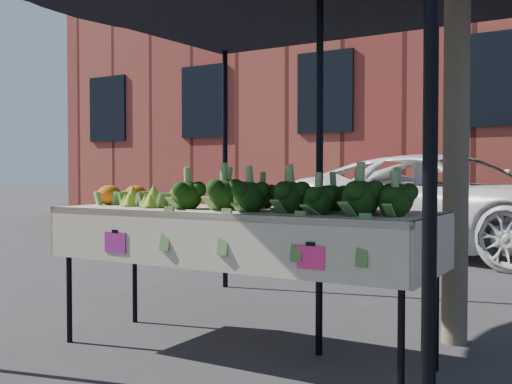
# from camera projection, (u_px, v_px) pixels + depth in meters

# --- Properties ---
(ground) EXTENTS (90.00, 90.00, 0.00)m
(ground) POSITION_uv_depth(u_px,v_px,m) (256.00, 361.00, 3.70)
(ground) COLOR #313134
(table) EXTENTS (2.43, 0.89, 0.90)m
(table) POSITION_uv_depth(u_px,v_px,m) (238.00, 283.00, 3.81)
(table) COLOR beige
(table) RESTS_ON ground
(canopy) EXTENTS (3.16, 3.16, 2.74)m
(canopy) POSITION_uv_depth(u_px,v_px,m) (277.00, 135.00, 4.05)
(canopy) COLOR black
(canopy) RESTS_ON ground
(broccoli_heap) EXTENTS (1.52, 0.55, 0.24)m
(broccoli_heap) POSITION_uv_depth(u_px,v_px,m) (292.00, 190.00, 3.61)
(broccoli_heap) COLOR black
(broccoli_heap) RESTS_ON table
(romanesco_cluster) EXTENTS (0.41, 0.45, 0.18)m
(romanesco_cluster) POSITION_uv_depth(u_px,v_px,m) (155.00, 192.00, 4.13)
(romanesco_cluster) COLOR #92AA27
(romanesco_cluster) RESTS_ON table
(cauliflower_pair) EXTENTS (0.21, 0.41, 0.17)m
(cauliflower_pair) POSITION_uv_depth(u_px,v_px,m) (123.00, 192.00, 4.40)
(cauliflower_pair) COLOR orange
(cauliflower_pair) RESTS_ON table
(vehicle) EXTENTS (1.99, 2.59, 4.96)m
(vehicle) POSITION_uv_depth(u_px,v_px,m) (450.00, 74.00, 8.60)
(vehicle) COLOR white
(vehicle) RESTS_ON ground
(building_left) EXTENTS (12.00, 8.00, 9.00)m
(building_left) POSITION_uv_depth(u_px,v_px,m) (342.00, 44.00, 16.35)
(building_left) COLOR maroon
(building_left) RESTS_ON ground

